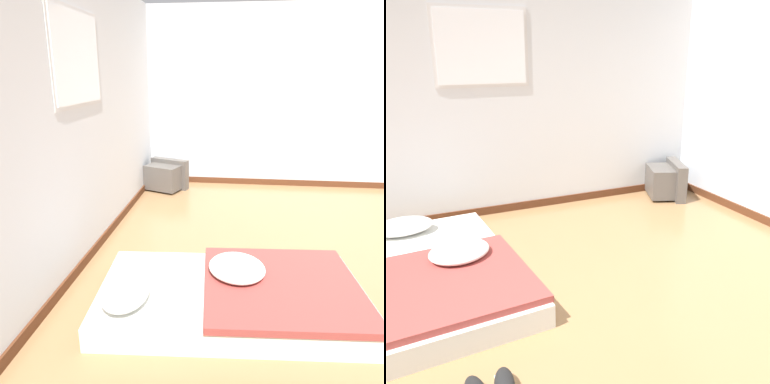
{
  "view_description": "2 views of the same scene",
  "coord_description": "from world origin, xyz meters",
  "views": [
    {
      "loc": [
        -3.04,
        1.45,
        1.68
      ],
      "look_at": [
        0.86,
        1.91,
        0.42
      ],
      "focal_mm": 35.0,
      "sensor_mm": 36.0,
      "label": 1
    },
    {
      "loc": [
        -0.88,
        -1.74,
        1.76
      ],
      "look_at": [
        0.77,
        1.9,
        0.43
      ],
      "focal_mm": 40.0,
      "sensor_mm": 36.0,
      "label": 2
    }
  ],
  "objects": [
    {
      "name": "ground_plane",
      "position": [
        0.0,
        0.0,
        0.0
      ],
      "size": [
        20.0,
        20.0,
        0.0
      ],
      "primitive_type": "plane",
      "color": "#997047"
    },
    {
      "name": "crt_tv",
      "position": [
        2.24,
        2.47,
        0.21
      ],
      "size": [
        0.57,
        0.65,
        0.44
      ],
      "color": "#56514C",
      "rests_on": "ground_plane"
    },
    {
      "name": "wall_back",
      "position": [
        0.0,
        2.81,
        1.29
      ],
      "size": [
        7.75,
        0.08,
        2.6
      ],
      "color": "silver",
      "rests_on": "ground_plane"
    },
    {
      "name": "mattress_bed",
      "position": [
        -0.62,
        1.44,
        0.12
      ],
      "size": [
        1.2,
        1.99,
        0.32
      ],
      "color": "silver",
      "rests_on": "ground_plane"
    }
  ]
}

